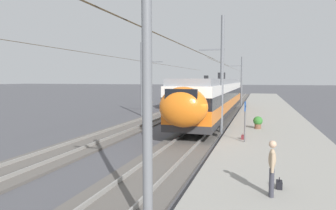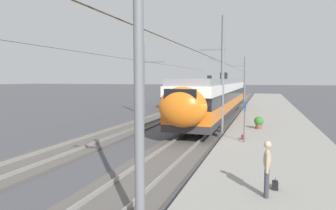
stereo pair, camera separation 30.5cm
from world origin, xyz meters
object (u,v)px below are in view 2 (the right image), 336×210
train_near_platform (217,96)px  handbag_near_sign (243,137)px  catenary_mast_west (135,76)px  catenary_mast_far_side (145,78)px  catenary_mast_mid (221,74)px  passenger_walking (267,166)px  catenary_mast_east (244,80)px  handbag_beside_passenger (275,185)px  potted_plant_platform_edge (259,122)px  train_far_track (204,89)px  platform_sign (245,113)px

train_near_platform → handbag_near_sign: bearing=-163.4°
catenary_mast_west → catenary_mast_far_side: 23.48m
catenary_mast_mid → passenger_walking: (-11.42, -3.01, -2.95)m
catenary_mast_east → handbag_beside_passenger: catenary_mast_east is taller
handbag_beside_passenger → handbag_near_sign: size_ratio=1.03×
catenary_mast_mid → catenary_mast_east: size_ratio=1.00×
catenary_mast_mid → train_near_platform: bearing=10.6°
handbag_near_sign → potted_plant_platform_edge: (4.11, -0.81, 0.38)m
catenary_mast_far_side → train_near_platform: bearing=-91.8°
passenger_walking → handbag_beside_passenger: passenger_walking is taller
passenger_walking → catenary_mast_east: bearing=5.0°
catenary_mast_mid → catenary_mast_west: bearing=180.0°
train_far_track → catenary_mast_mid: catenary_mast_mid is taller
train_near_platform → catenary_mast_east: bearing=-5.1°
train_near_platform → catenary_mast_east: catenary_mast_east is taller
passenger_walking → potted_plant_platform_edge: 12.48m
catenary_mast_far_side → potted_plant_platform_edge: (-6.62, -11.50, -3.15)m
catenary_mast_east → potted_plant_platform_edge: bearing=-173.3°
catenary_mast_east → potted_plant_platform_edge: 22.19m
catenary_mast_west → potted_plant_platform_edge: size_ratio=46.29×
catenary_mast_mid → handbag_near_sign: (-3.07, -1.74, -3.78)m
handbag_beside_passenger → handbag_near_sign: (7.60, 1.54, -0.00)m
train_near_platform → potted_plant_platform_edge: 7.62m
catenary_mast_east → passenger_walking: catenary_mast_east is taller
catenary_mast_far_side → handbag_near_sign: size_ratio=113.61×
catenary_mast_east → catenary_mast_mid: bearing=-180.0°
catenary_mast_west → catenary_mast_far_side: (21.72, 8.94, 0.09)m
catenary_mast_east → catenary_mast_far_side: 17.66m
train_far_track → passenger_walking: 41.05m
catenary_mast_west → handbag_beside_passenger: (3.39, -3.29, -3.43)m
handbag_beside_passenger → catenary_mast_far_side: bearing=33.7°
train_near_platform → catenary_mast_mid: bearing=-169.4°
catenary_mast_west → handbag_near_sign: 11.64m
catenary_mast_west → potted_plant_platform_edge: catenary_mast_west is taller
platform_sign → handbag_beside_passenger: (-6.83, -1.41, -1.53)m
train_far_track → passenger_walking: (-39.81, -9.97, -0.97)m
catenary_mast_west → catenary_mast_far_side: bearing=22.4°
platform_sign → potted_plant_platform_edge: bearing=-7.9°
handbag_near_sign → catenary_mast_west: bearing=171.0°
train_far_track → catenary_mast_east: size_ratio=0.79×
platform_sign → passenger_walking: bearing=-171.4°
train_far_track → catenary_mast_west: bearing=-170.7°
catenary_mast_far_side → passenger_walking: (-19.08, -11.96, -2.70)m
train_far_track → potted_plant_platform_edge: train_far_track is taller
potted_plant_platform_edge → handbag_near_sign: bearing=168.8°
catenary_mast_mid → passenger_walking: size_ratio=24.08×
catenary_mast_mid → passenger_walking: catenary_mast_mid is taller
catenary_mast_east → catenary_mast_far_side: (-15.23, 8.93, 0.24)m
potted_plant_platform_edge → platform_sign: bearing=172.1°
train_far_track → catenary_mast_east: catenary_mast_east is taller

